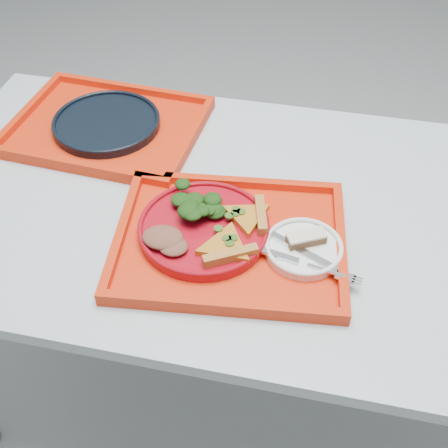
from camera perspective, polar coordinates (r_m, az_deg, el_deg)
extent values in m
plane|color=gray|center=(1.79, 3.61, -16.17)|extent=(10.00, 10.00, 0.00)
cube|color=#A6B0BB|center=(1.20, 5.17, 0.91)|extent=(1.60, 0.80, 0.03)
cylinder|color=gray|center=(1.87, -16.45, 2.55)|extent=(0.05, 0.05, 0.72)
cube|color=red|center=(1.11, 0.60, -1.87)|extent=(0.49, 0.40, 0.01)
cube|color=red|center=(1.43, -11.75, 9.47)|extent=(0.47, 0.38, 0.01)
cylinder|color=#9D0A16|center=(1.12, -2.06, -0.55)|extent=(0.26, 0.26, 0.02)
cylinder|color=white|center=(1.09, 8.07, -2.55)|extent=(0.15, 0.15, 0.01)
cylinder|color=black|center=(1.42, -11.83, 9.93)|extent=(0.26, 0.26, 0.02)
ellipsoid|color=black|center=(1.13, -2.59, 2.31)|extent=(0.10, 0.09, 0.05)
ellipsoid|color=brown|center=(1.08, -6.23, -1.38)|extent=(0.08, 0.06, 0.02)
cube|color=#50331A|center=(1.09, 8.34, -1.54)|extent=(0.08, 0.06, 0.02)
cube|color=beige|center=(1.08, 8.39, -1.16)|extent=(0.08, 0.06, 0.01)
cube|color=silver|center=(1.08, 7.51, -2.43)|extent=(0.17, 0.10, 0.01)
cube|color=silver|center=(1.06, 8.36, -4.04)|extent=(0.19, 0.06, 0.01)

